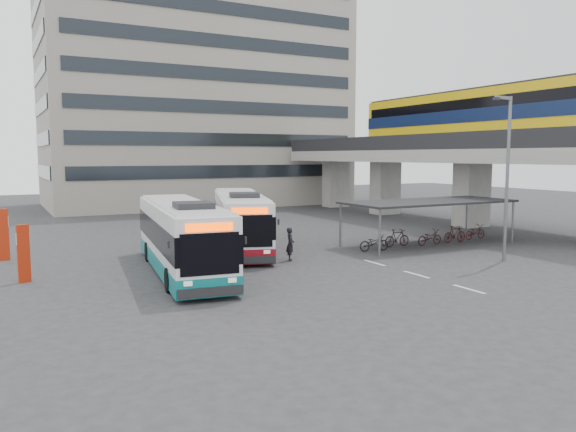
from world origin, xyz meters
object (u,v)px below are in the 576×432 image
bus_main (240,221)px  lamp_post (506,168)px  pedestrian (290,244)px  bus_teal (182,237)px

bus_main → lamp_post: 13.87m
bus_main → pedestrian: (0.75, -4.43, -0.70)m
bus_main → lamp_post: lamp_post is taller
bus_main → lamp_post: (9.80, -9.35, 2.97)m
bus_teal → pedestrian: 5.49m
bus_teal → lamp_post: (14.50, -4.78, 2.96)m
bus_teal → lamp_post: 15.55m
bus_teal → pedestrian: bearing=8.8°
bus_main → bus_teal: bearing=-117.4°
bus_teal → bus_main: bearing=51.5°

